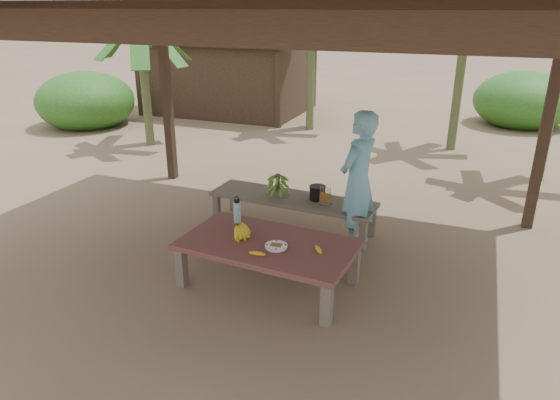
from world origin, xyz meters
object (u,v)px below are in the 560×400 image
at_px(bench, 292,201).
at_px(woman, 358,181).
at_px(work_table, 268,248).
at_px(plate, 276,246).
at_px(cooking_pot, 317,193).
at_px(ripe_banana_bunch, 237,229).
at_px(water_flask, 237,211).

relative_size(bench, woman, 1.31).
height_order(work_table, woman, woman).
distance_m(plate, cooking_pot, 1.58).
bearing_deg(plate, ripe_banana_bunch, 169.05).
bearing_deg(cooking_pot, woman, -21.15).
xyz_separation_m(ripe_banana_bunch, woman, (0.99, 1.27, 0.27)).
relative_size(work_table, woman, 1.10).
bearing_deg(bench, woman, -7.48).
distance_m(ripe_banana_bunch, water_flask, 0.39).
height_order(plate, water_flask, water_flask).
relative_size(water_flask, cooking_pot, 1.54).
bearing_deg(ripe_banana_bunch, water_flask, 115.62).
xyz_separation_m(ripe_banana_bunch, cooking_pot, (0.43, 1.49, -0.05)).
distance_m(bench, water_flask, 1.15).
height_order(bench, water_flask, water_flask).
relative_size(bench, water_flask, 7.08).
xyz_separation_m(ripe_banana_bunch, plate, (0.49, -0.09, -0.07)).
height_order(ripe_banana_bunch, plate, ripe_banana_bunch).
distance_m(work_table, bench, 1.46).
distance_m(work_table, woman, 1.48).
height_order(plate, cooking_pot, cooking_pot).
bearing_deg(woman, ripe_banana_bunch, -21.10).
xyz_separation_m(ripe_banana_bunch, water_flask, (-0.17, 0.35, 0.05)).
bearing_deg(cooking_pot, water_flask, -117.47).
bearing_deg(water_flask, work_table, -33.63).
relative_size(plate, cooking_pot, 1.13).
bearing_deg(bench, work_table, -76.61).
height_order(cooking_pot, woman, woman).
bearing_deg(water_flask, plate, -34.03).
distance_m(bench, plate, 1.58).
height_order(work_table, water_flask, water_flask).
bearing_deg(work_table, cooking_pot, 91.42).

